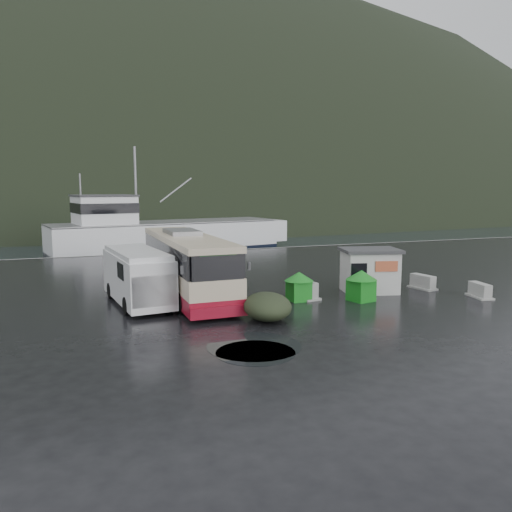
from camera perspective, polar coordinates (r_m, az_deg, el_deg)
name	(u,v)px	position (r m, az deg, el deg)	size (l,w,h in m)	color
ground	(246,303)	(23.69, -1.16, -5.45)	(160.00, 160.00, 0.00)	black
harbor_water	(101,210)	(132.10, -17.26, 5.07)	(300.00, 180.00, 0.02)	black
quay_edge	(168,253)	(42.80, -10.08, 0.37)	(160.00, 0.60, 1.50)	#999993
headland	(105,199)	(272.39, -16.91, 6.29)	(780.00, 540.00, 570.00)	black
coach_bus	(187,294)	(25.92, -7.87, -4.37)	(2.93, 11.62, 3.28)	#C4B294
white_van	(138,304)	(24.31, -13.30, -5.32)	(2.12, 6.17, 2.58)	silver
waste_bin_left	(299,300)	(24.41, 4.90, -5.08)	(1.01, 1.01, 1.41)	#16801C
waste_bin_right	(361,301)	(24.78, 11.88, -5.03)	(1.08, 1.08, 1.50)	#16801C
dome_tent	(267,319)	(20.93, 1.29, -7.23)	(2.00, 2.81, 1.10)	#28311D
ticket_kiosk	(369,292)	(26.95, 12.79, -4.02)	(2.93, 2.22, 2.29)	beige
jersey_barrier_a	(304,298)	(24.95, 5.52, -4.80)	(0.87, 1.73, 0.87)	#999993
jersey_barrier_b	(479,297)	(27.36, 24.17, -4.34)	(0.73, 1.45, 0.73)	#999993
jersey_barrier_c	(422,289)	(28.57, 18.48, -3.57)	(0.76, 1.52, 0.76)	#999993
fishing_trawler	(167,241)	(52.00, -10.09, 1.67)	(27.26, 5.97, 10.90)	silver
puddles	(255,348)	(17.24, -0.16, -10.52)	(3.31, 3.66, 0.01)	black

